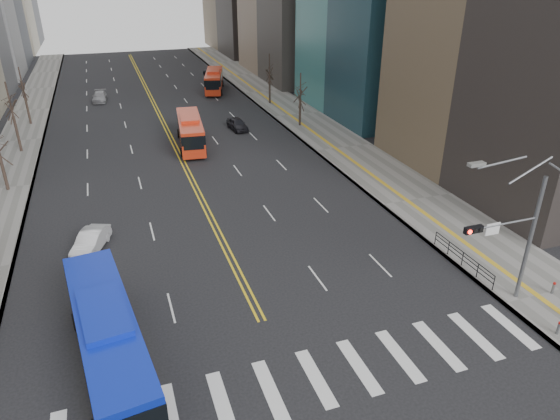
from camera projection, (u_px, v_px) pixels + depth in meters
name	position (u px, v px, depth m)	size (l,w,h in m)	color
ground	(293.00, 384.00, 24.11)	(220.00, 220.00, 0.00)	black
sidewalk_right	(297.00, 115.00, 67.39)	(7.00, 130.00, 0.15)	#65635E
sidewalk_left	(21.00, 141.00, 57.28)	(5.00, 130.00, 0.15)	#65635E
crosswalk	(293.00, 384.00, 24.10)	(26.70, 4.00, 0.01)	silver
centerline	(156.00, 108.00, 70.68)	(0.55, 100.00, 0.01)	gold
signal_mast	(513.00, 232.00, 27.75)	(5.37, 0.37, 9.39)	slate
pedestrian_railing	(463.00, 257.00, 33.08)	(0.06, 6.06, 1.02)	black
bollards	(560.00, 308.00, 28.56)	(2.87, 3.17, 0.78)	slate
street_trees	(102.00, 116.00, 49.08)	(35.20, 47.20, 7.60)	#33251F
blue_bus	(108.00, 338.00, 24.24)	(4.17, 12.69, 3.62)	#0A1FA3
red_bus_near	(190.00, 130.00, 55.06)	(3.64, 10.86, 3.39)	red
red_bus_far	(214.00, 79.00, 79.60)	(5.13, 10.78, 3.35)	red
car_white	(91.00, 241.00, 35.13)	(1.50, 4.30, 1.42)	silver
car_dark_mid	(237.00, 124.00, 61.14)	(1.68, 4.19, 1.43)	black
car_silver	(100.00, 97.00, 73.98)	(1.94, 4.76, 1.38)	gray
car_dark_far	(213.00, 73.00, 90.56)	(2.04, 4.43, 1.23)	black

